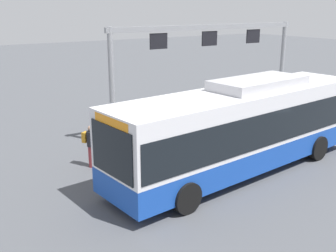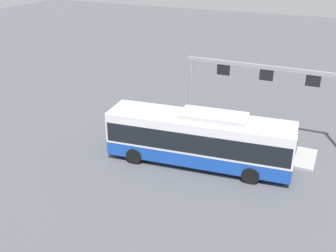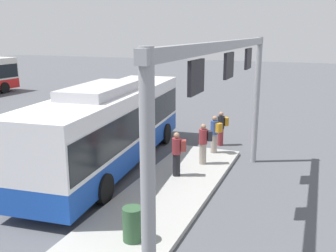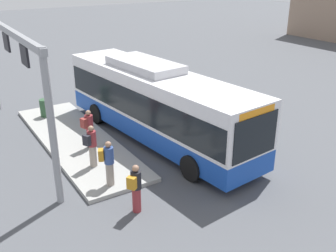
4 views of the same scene
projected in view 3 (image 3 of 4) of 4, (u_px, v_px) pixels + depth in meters
The scene contains 9 objects.
ground_plane at pixel (112, 166), 15.82m from camera, with size 120.00×120.00×0.00m, color #4C4F54.
platform_curb at pixel (170, 190), 13.19m from camera, with size 10.00×2.80×0.16m, color #9E9E99.
bus_main at pixel (111, 123), 15.37m from camera, with size 11.32×3.64×3.46m.
person_boarding at pixel (221, 128), 18.46m from camera, with size 0.54×0.61×1.67m.
person_waiting_near at pixel (215, 133), 16.79m from camera, with size 0.51×0.60×1.67m.
person_waiting_mid at pixel (204, 143), 15.37m from camera, with size 0.50×0.60×1.67m.
person_waiting_far at pixel (177, 153), 14.09m from camera, with size 0.45×0.59×1.67m.
platform_sign_gantry at pixel (228, 89), 10.58m from camera, with size 11.08×0.24×5.20m.
trash_bin at pixel (133, 224), 9.77m from camera, with size 0.52×0.52×0.90m, color #2D5133.
Camera 3 is at (-13.04, -7.68, 5.40)m, focal length 40.84 mm.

